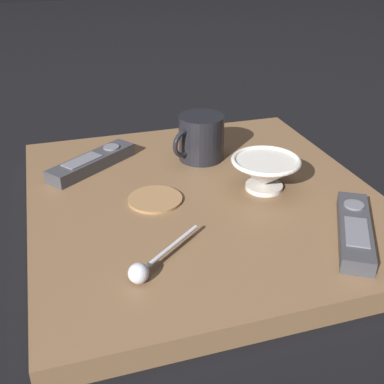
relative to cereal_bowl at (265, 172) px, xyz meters
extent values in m
plane|color=black|center=(-0.11, 0.01, -0.07)|extent=(6.00, 6.00, 0.00)
cube|color=brown|center=(-0.11, 0.01, -0.05)|extent=(0.58, 0.63, 0.04)
cylinder|color=beige|center=(0.00, 0.00, -0.03)|extent=(0.07, 0.07, 0.01)
cone|color=beige|center=(0.00, 0.00, 0.00)|extent=(0.12, 0.12, 0.05)
torus|color=beige|center=(0.00, 0.00, 0.02)|extent=(0.12, 0.12, 0.01)
cylinder|color=black|center=(-0.07, 0.15, 0.01)|extent=(0.09, 0.09, 0.09)
torus|color=black|center=(-0.11, 0.13, 0.01)|extent=(0.05, 0.03, 0.05)
cylinder|color=silver|center=(-0.21, -0.14, -0.02)|extent=(0.10, 0.08, 0.01)
sphere|color=silver|center=(-0.26, -0.19, -0.02)|extent=(0.03, 0.03, 0.03)
cube|color=#38383D|center=(-0.28, 0.17, -0.02)|extent=(0.18, 0.15, 0.02)
cylinder|color=slate|center=(-0.24, 0.20, -0.01)|extent=(0.03, 0.03, 0.00)
cube|color=slate|center=(-0.30, 0.16, -0.01)|extent=(0.08, 0.07, 0.00)
cube|color=#38383D|center=(0.06, -0.18, -0.02)|extent=(0.14, 0.19, 0.02)
cylinder|color=slate|center=(0.09, -0.13, -0.01)|extent=(0.03, 0.03, 0.00)
cube|color=slate|center=(0.05, -0.20, -0.01)|extent=(0.07, 0.08, 0.00)
cylinder|color=olive|center=(-0.19, 0.01, -0.03)|extent=(0.09, 0.09, 0.01)
camera|label=1|loc=(-0.34, -0.68, 0.37)|focal=45.18mm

